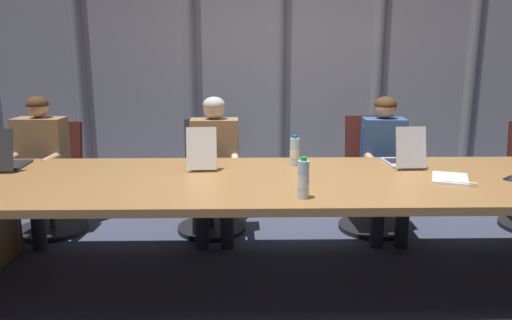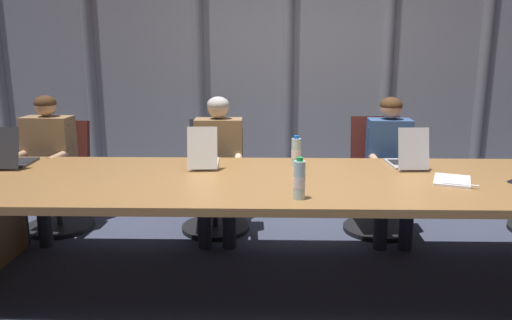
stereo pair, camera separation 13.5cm
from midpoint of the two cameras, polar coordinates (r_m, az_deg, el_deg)
name	(u,v)px [view 1 (the left image)]	position (r m, az deg, el deg)	size (l,w,h in m)	color
ground_plane	(308,279)	(3.53, 4.94, -13.69)	(14.86, 14.86, 0.00)	#383D51
conference_table	(310,195)	(3.30, 5.15, -4.17)	(5.04, 1.28, 0.73)	olive
curtain_backdrop	(285,66)	(5.38, 2.67, 10.94)	(7.43, 0.17, 2.80)	#9999A0
laptop_left_end	(6,160)	(3.98, -28.09, -0.04)	(0.24, 0.40, 0.31)	#2D2D33
laptop_left_mid	(202,159)	(3.59, -7.39, 0.15)	(0.24, 0.42, 0.31)	beige
laptop_center	(404,158)	(3.74, 15.93, 0.25)	(0.23, 0.39, 0.31)	#BCBCC1
office_chair_left_end	(53,191)	(4.68, -23.52, -3.31)	(0.60, 0.60, 0.95)	#511E19
office_chair_left_mid	(211,189)	(4.34, -6.24, -3.41)	(0.60, 0.60, 0.97)	#2D2D38
office_chair_center	(372,187)	(4.45, 12.64, -3.14)	(0.60, 0.60, 0.99)	#511E19
person_left_end	(38,159)	(4.48, -25.01, 0.07)	(0.44, 0.56, 1.20)	olive
person_left_mid	(215,159)	(4.11, -5.81, 0.15)	(0.42, 0.55, 1.19)	olive
person_center	(385,159)	(4.24, 14.00, 0.14)	(0.38, 0.56, 1.19)	#335184
water_bottle_primary	(295,152)	(3.59, 3.48, 0.93)	(0.07, 0.07, 0.23)	silver
water_bottle_secondary	(303,180)	(2.80, 4.19, -2.32)	(0.07, 0.07, 0.25)	silver
conference_mic_right_side	(512,177)	(3.60, 26.86, -1.82)	(0.11, 0.11, 0.04)	black
spiral_notepad	(450,178)	(3.44, 20.78, -2.04)	(0.31, 0.36, 0.03)	silver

